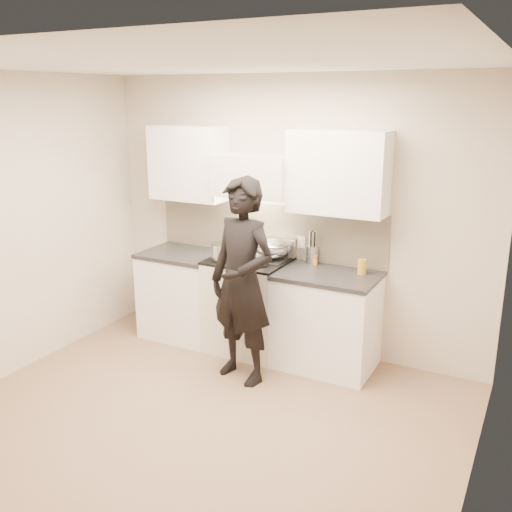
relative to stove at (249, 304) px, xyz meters
The scene contains 11 objects.
ground_plane 1.53m from the stove, 78.12° to the right, with size 4.00×4.00×0.00m, color #80624B.
room_shell 1.56m from the stove, 77.04° to the right, with size 4.04×3.54×2.70m.
stove is the anchor object (origin of this frame).
counter_right 0.83m from the stove, ahead, with size 0.92×0.67×0.92m.
counter_left 0.78m from the stove, behind, with size 0.82×0.67×0.92m.
wok 0.63m from the stove, 28.06° to the left, with size 0.39×0.48×0.31m.
stock_pot 0.61m from the stove, 144.10° to the right, with size 0.31×0.30×0.15m.
utensil_crock 0.82m from the stove, 23.29° to the left, with size 0.12×0.12×0.32m.
spice_jar 0.82m from the stove, 17.79° to the left, with size 0.04×0.04×0.09m.
oil_glass 1.23m from the stove, ahead, with size 0.08×0.08×0.14m.
person 0.77m from the stove, 66.83° to the right, with size 0.67×0.44×1.84m, color black.
Camera 1 is at (2.25, -3.30, 2.48)m, focal length 40.00 mm.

